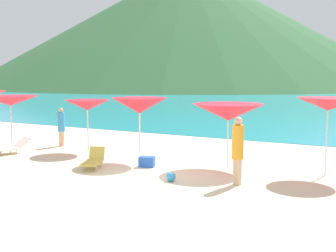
{
  "coord_description": "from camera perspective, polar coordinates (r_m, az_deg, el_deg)",
  "views": [
    {
      "loc": [
        6.63,
        -10.99,
        3.05
      ],
      "look_at": [
        -0.83,
        2.52,
        1.2
      ],
      "focal_mm": 46.89,
      "sensor_mm": 36.0,
      "label": 1
    }
  ],
  "objects": [
    {
      "name": "lounge_chair_4",
      "position": [
        17.79,
        -19.91,
        -2.59
      ],
      "size": [
        1.02,
        1.65,
        0.57
      ],
      "rotation": [
        0.0,
        0.0,
        -0.29
      ],
      "color": "white",
      "rests_on": "ground_plane"
    },
    {
      "name": "headland_hill",
      "position": [
        117.4,
        2.57,
        12.88
      ],
      "size": [
        109.43,
        109.43,
        30.85
      ],
      "primitive_type": "cone",
      "color": "#2D5B33",
      "rests_on": "ground_plane"
    },
    {
      "name": "cruise_ship",
      "position": [
        255.78,
        18.79,
        7.39
      ],
      "size": [
        46.19,
        19.33,
        18.99
      ],
      "rotation": [
        0.0,
        0.0,
        0.2
      ],
      "color": "white",
      "rests_on": "ocean_water"
    },
    {
      "name": "umbrella_5",
      "position": [
        13.76,
        20.09,
        2.66
      ],
      "size": [
        2.0,
        2.0,
        2.34
      ],
      "color": "silver",
      "rests_on": "ground_plane"
    },
    {
      "name": "cooler_box",
      "position": [
        14.46,
        -2.75,
        -4.66
      ],
      "size": [
        0.59,
        0.5,
        0.34
      ],
      "primitive_type": "cube",
      "rotation": [
        0.0,
        0.0,
        0.32
      ],
      "color": "blue",
      "rests_on": "ground_plane"
    },
    {
      "name": "umbrella_4",
      "position": [
        14.21,
        7.83,
        1.79
      ],
      "size": [
        2.5,
        2.5,
        2.09
      ],
      "color": "silver",
      "rests_on": "ground_plane"
    },
    {
      "name": "lounge_chair_5",
      "position": [
        14.48,
        -9.67,
        -4.37
      ],
      "size": [
        0.98,
        1.38,
        0.62
      ],
      "rotation": [
        0.0,
        0.0,
        0.41
      ],
      "color": "#D8BF4C",
      "rests_on": "ground_plane"
    },
    {
      "name": "umbrella_2",
      "position": [
        17.4,
        -10.44,
        2.68
      ],
      "size": [
        1.86,
        1.86,
        2.03
      ],
      "color": "silver",
      "rests_on": "ground_plane"
    },
    {
      "name": "umbrella_1",
      "position": [
        19.11,
        -19.82,
        3.1
      ],
      "size": [
        2.47,
        2.47,
        2.14
      ],
      "color": "silver",
      "rests_on": "ground_plane"
    },
    {
      "name": "beach_ball",
      "position": [
        12.53,
        0.38,
        -6.62
      ],
      "size": [
        0.27,
        0.27,
        0.27
      ],
      "primitive_type": "sphere",
      "color": "#3399D8",
      "rests_on": "ground_plane"
    },
    {
      "name": "umbrella_3",
      "position": [
        15.29,
        -3.73,
        2.65
      ],
      "size": [
        2.07,
        2.07,
        2.22
      ],
      "color": "silver",
      "rests_on": "ground_plane"
    },
    {
      "name": "beachgoer_2",
      "position": [
        19.0,
        -13.69,
        0.02
      ],
      "size": [
        0.3,
        0.3,
        1.62
      ],
      "rotation": [
        0.0,
        0.0,
        1.67
      ],
      "color": "#DBAA84",
      "rests_on": "ground_plane"
    },
    {
      "name": "beachgoer_3",
      "position": [
        12.15,
        9.05,
        -2.91
      ],
      "size": [
        0.32,
        0.32,
        1.88
      ],
      "rotation": [
        0.0,
        0.0,
        2.86
      ],
      "color": "#DBAA84",
      "rests_on": "ground_plane"
    },
    {
      "name": "ground_plane",
      "position": [
        22.24,
        11.28,
        -1.57
      ],
      "size": [
        50.0,
        100.0,
        0.3
      ],
      "primitive_type": "cube",
      "color": "beige"
    }
  ]
}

